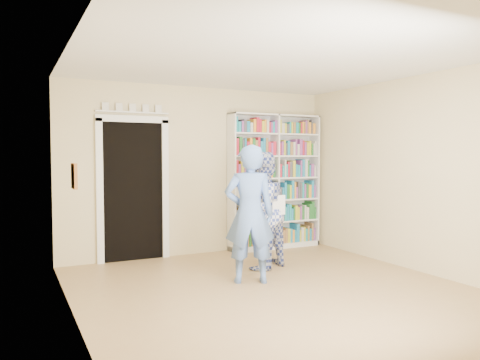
% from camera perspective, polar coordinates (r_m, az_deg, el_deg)
% --- Properties ---
extents(floor, '(5.00, 5.00, 0.00)m').
position_cam_1_polar(floor, '(5.61, 4.95, -13.58)').
color(floor, '#A27B4E').
rests_on(floor, ground).
extents(ceiling, '(5.00, 5.00, 0.00)m').
position_cam_1_polar(ceiling, '(5.49, 5.08, 14.55)').
color(ceiling, white).
rests_on(ceiling, wall_back).
extents(wall_back, '(4.50, 0.00, 4.50)m').
position_cam_1_polar(wall_back, '(7.62, -4.89, 1.11)').
color(wall_back, beige).
rests_on(wall_back, floor).
extents(wall_left, '(0.00, 5.00, 5.00)m').
position_cam_1_polar(wall_left, '(4.62, -19.49, -0.27)').
color(wall_left, beige).
rests_on(wall_left, floor).
extents(wall_right, '(0.00, 5.00, 5.00)m').
position_cam_1_polar(wall_right, '(6.84, 21.29, 0.70)').
color(wall_right, beige).
rests_on(wall_right, floor).
extents(bookshelf, '(1.67, 0.31, 2.30)m').
position_cam_1_polar(bookshelf, '(8.07, 4.22, -0.11)').
color(bookshelf, white).
rests_on(bookshelf, floor).
extents(doorway, '(1.10, 0.08, 2.43)m').
position_cam_1_polar(doorway, '(7.28, -12.89, -0.39)').
color(doorway, black).
rests_on(doorway, floor).
extents(wall_art, '(0.03, 0.25, 0.25)m').
position_cam_1_polar(wall_art, '(4.82, -19.56, 0.45)').
color(wall_art, brown).
rests_on(wall_art, wall_left).
extents(man_blue, '(0.74, 0.62, 1.73)m').
position_cam_1_polar(man_blue, '(5.88, 1.18, -4.17)').
color(man_blue, '#5B80CA').
rests_on(man_blue, floor).
extents(man_plaid, '(0.99, 0.91, 1.65)m').
position_cam_1_polar(man_plaid, '(6.61, 2.66, -3.72)').
color(man_plaid, '#314295').
rests_on(man_plaid, floor).
extents(paper_sheet, '(0.19, 0.03, 0.27)m').
position_cam_1_polar(paper_sheet, '(6.48, 4.75, -3.05)').
color(paper_sheet, white).
rests_on(paper_sheet, man_plaid).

